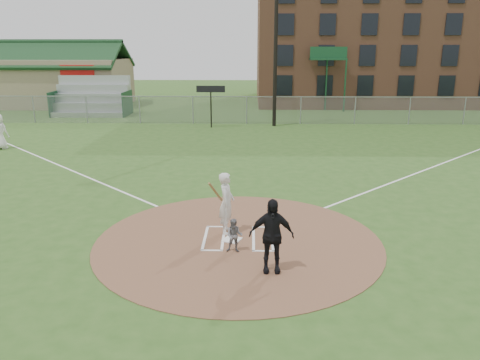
{
  "coord_description": "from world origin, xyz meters",
  "views": [
    {
      "loc": [
        0.37,
        -12.78,
        5.51
      ],
      "look_at": [
        0.0,
        2.0,
        1.3
      ],
      "focal_mm": 35.0,
      "sensor_mm": 36.0,
      "label": 1
    }
  ],
  "objects_px": {
    "home_plate": "(232,240)",
    "catcher": "(234,236)",
    "batter_at_plate": "(226,203)",
    "umpire": "(271,236)"
  },
  "relations": [
    {
      "from": "catcher",
      "to": "umpire",
      "type": "xyz_separation_m",
      "value": [
        0.97,
        -1.13,
        0.48
      ]
    },
    {
      "from": "home_plate",
      "to": "catcher",
      "type": "relative_size",
      "value": 0.5
    },
    {
      "from": "home_plate",
      "to": "umpire",
      "type": "bearing_deg",
      "value": -60.98
    },
    {
      "from": "home_plate",
      "to": "umpire",
      "type": "xyz_separation_m",
      "value": [
        1.07,
        -1.93,
        0.95
      ]
    },
    {
      "from": "home_plate",
      "to": "catcher",
      "type": "xyz_separation_m",
      "value": [
        0.1,
        -0.8,
        0.46
      ]
    },
    {
      "from": "batter_at_plate",
      "to": "home_plate",
      "type": "bearing_deg",
      "value": -72.78
    },
    {
      "from": "catcher",
      "to": "batter_at_plate",
      "type": "height_order",
      "value": "batter_at_plate"
    },
    {
      "from": "home_plate",
      "to": "batter_at_plate",
      "type": "xyz_separation_m",
      "value": [
        -0.19,
        0.61,
        0.94
      ]
    },
    {
      "from": "umpire",
      "to": "batter_at_plate",
      "type": "bearing_deg",
      "value": 116.09
    },
    {
      "from": "home_plate",
      "to": "batter_at_plate",
      "type": "relative_size",
      "value": 0.25
    }
  ]
}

